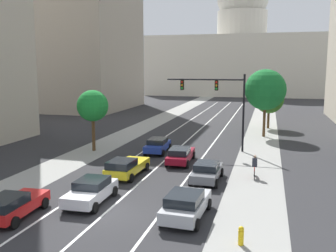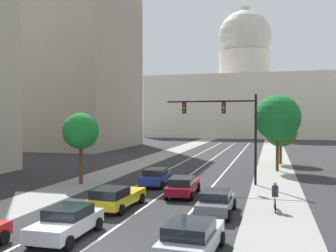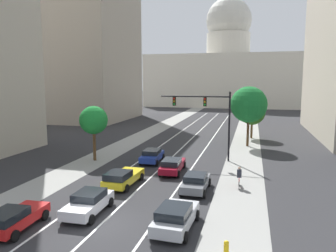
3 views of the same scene
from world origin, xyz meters
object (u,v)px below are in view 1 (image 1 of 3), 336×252
Objects in this scene: capitol_building at (241,55)px; car_white at (91,191)px; fire_hydrant at (241,235)px; car_yellow at (126,167)px; car_blue at (158,145)px; street_tree_near_right at (265,90)px; street_tree_far_right at (269,99)px; car_red at (13,205)px; cyclist at (255,167)px; car_gray at (207,171)px; traffic_signal_mast at (220,97)px; car_crimson at (180,155)px; street_tree_mid_left at (93,106)px; car_silver at (186,204)px.

capitol_building reaches higher than car_white.
car_yellow is at bearing 135.17° from fire_hydrant.
capitol_building is 83.74m from car_blue.
street_tree_far_right is at bearing 85.83° from street_tree_near_right.
car_yellow is at bearing -20.70° from car_red.
car_red is 0.72× the size of street_tree_far_right.
cyclist is (7.77, -89.16, -10.84)m from capitol_building.
traffic_signal_mast is (-0.45, 10.38, 4.58)m from car_gray.
car_blue is 0.99× the size of car_red.
car_red is (-2.99, -3.27, -0.01)m from car_white.
capitol_building is at bearing 97.54° from street_tree_far_right.
car_red is at bearing 154.49° from car_crimson.
street_tree_far_right is at bearing 73.34° from traffic_signal_mast.
car_white is 0.91× the size of car_yellow.
street_tree_mid_left is (-6.29, 7.47, 3.64)m from car_yellow.
street_tree_near_right is (9.66, 11.42, 4.76)m from car_blue.
car_silver is 17.94m from traffic_signal_mast.
traffic_signal_mast is (4.05, -80.47, -6.39)m from capitol_building.
street_tree_far_right is (0.86, 24.00, 3.13)m from cyclist.
street_tree_mid_left is at bearing 43.71° from car_silver.
street_tree_near_right is (4.11, 8.87, 0.21)m from traffic_signal_mast.
traffic_signal_mast is at bearing 4.14° from car_silver.
capitol_building reaches higher than street_tree_mid_left.
street_tree_mid_left reaches higher than car_white.
car_white is 1.04× the size of car_blue.
car_crimson is at bearing 33.75° from car_gray.
capitol_building is 30.70× the size of cyclist.
capitol_building is at bearing 2.49° from cyclist.
car_gray is at bearing -87.49° from traffic_signal_mast.
car_gray is at bearing -100.75° from street_tree_near_right.
capitol_building is 12.48× the size of car_blue.
car_white reaches higher than car_blue.
car_yellow is at bearing 177.57° from car_blue.
car_yellow reaches higher than car_red.
street_tree_far_right is (4.12, 25.68, 3.26)m from car_gray.
traffic_signal_mast is (2.54, 5.80, 4.57)m from car_crimson.
street_tree_mid_left reaches higher than car_crimson.
capitol_building reaches higher than traffic_signal_mast.
capitol_building is 12.06× the size of car_white.
street_tree_far_right reaches higher than fire_hydrant.
car_gray is at bearing 2.61° from car_silver.
street_tree_near_right is at bearing -22.06° from car_white.
car_red reaches higher than fire_hydrant.
capitol_building reaches higher than fire_hydrant.
traffic_signal_mast is 8.35× the size of fire_hydrant.
car_crimson is at bearing -25.73° from car_red.
car_silver is (2.99, -11.55, 0.05)m from car_crimson.
capitol_building reaches higher than car_yellow.
capitol_building is 86.98m from car_crimson.
capitol_building is 97.60m from car_white.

